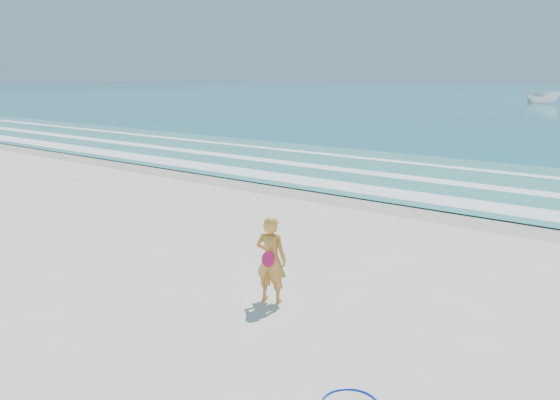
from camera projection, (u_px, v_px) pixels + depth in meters
The scene contains 8 objects.
ground at pixel (137, 288), 10.21m from camera, with size 400.00×400.00×0.00m, color silver.
wet_sand at pixel (368, 201), 17.19m from camera, with size 400.00×2.40×0.00m, color #B2A893.
shallow at pixel (430, 176), 21.05m from camera, with size 400.00×10.00×0.01m, color #59B7AD.
foam_near at pixel (387, 192), 18.19m from camera, with size 400.00×1.40×0.01m, color white.
foam_mid at pixel (422, 179), 20.43m from camera, with size 400.00×0.90×0.01m, color white.
foam_far at pixel (453, 167), 22.99m from camera, with size 400.00×0.60×0.01m, color white.
boat at pixel (543, 97), 70.87m from camera, with size 1.76×4.68×1.81m, color white.
woman at pixel (271, 259), 9.47m from camera, with size 0.63×0.49×1.55m.
Camera 1 is at (7.93, -6.00, 3.93)m, focal length 35.00 mm.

